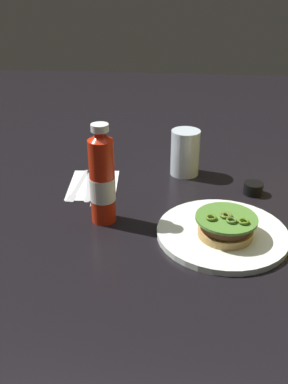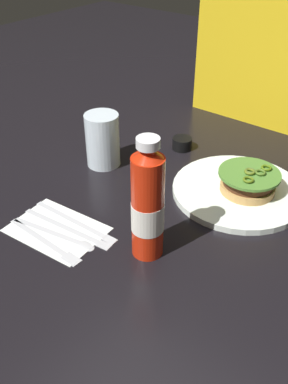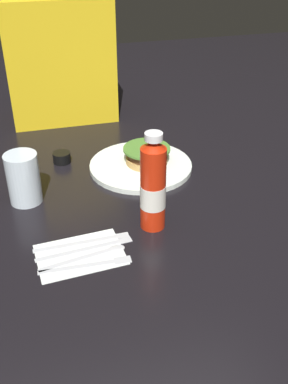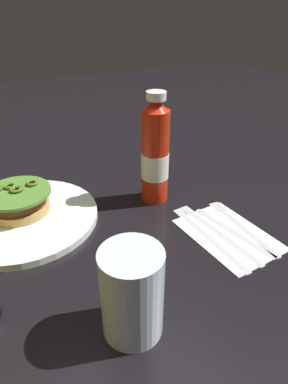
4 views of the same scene
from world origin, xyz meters
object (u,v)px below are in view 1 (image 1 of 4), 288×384
Objects in this scene: condiment_cup at (253,188)px; fork_utensil at (77,187)px; dinner_plate at (222,233)px; burger_sandwich at (226,226)px; spoon_utensil at (88,188)px; water_glass at (185,153)px; steak_knife at (106,188)px; butter_knife at (97,188)px; napkin at (93,185)px; ketchup_bottle at (102,179)px.

condiment_cup is 0.26× the size of fork_utensil.
dinner_plate is 1.49× the size of fork_utensil.
burger_sandwich is 2.61× the size of condiment_cup.
spoon_utensil is at bearing -121.29° from burger_sandwich.
water_glass reaches higher than fork_utensil.
condiment_cup is 0.24× the size of steak_knife.
burger_sandwich is 0.62× the size of butter_knife.
napkin is 0.05m from steak_knife.
ketchup_bottle is 0.21m from fork_utensil.
dinner_plate reaches higher than fork_utensil.
burger_sandwich is 0.62× the size of steak_knife.
fork_utensil is (0.12, -0.29, -0.06)m from water_glass.
water_glass reaches higher than spoon_utensil.
burger_sandwich is (0.02, 0.00, 0.03)m from dinner_plate.
steak_knife is at bearing -59.19° from water_glass.
spoon_utensil is (-0.19, -0.34, -0.00)m from dinner_plate.
burger_sandwich is 0.25m from condiment_cup.
dinner_plate is at bearing -168.14° from burger_sandwich.
condiment_cup is 0.39m from steak_knife.
ketchup_bottle is 1.81× the size of water_glass.
spoon_utensil is at bearing 76.35° from fork_utensil.
dinner_plate is at bearing 61.96° from fork_utensil.
napkin is 0.85× the size of butter_knife.
water_glass is at bearing 118.51° from butter_knife.
ketchup_bottle is at bearing -102.55° from burger_sandwich.
water_glass is at bearing -120.95° from condiment_cup.
fork_utensil and steak_knife have the same top height.
dinner_plate is 0.04m from burger_sandwich.
ketchup_bottle is 0.19m from steak_knife.
spoon_utensil is (-0.15, -0.07, -0.10)m from ketchup_bottle.
napkin is at bearing -67.96° from water_glass.
burger_sandwich is 0.68× the size of fork_utensil.
condiment_cup is at bearing 59.05° from water_glass.
napkin is 0.94× the size of fork_utensil.
condiment_cup is (0.11, 0.18, -0.05)m from water_glass.
burger_sandwich is 0.39m from butter_knife.
water_glass is (-0.28, 0.18, -0.04)m from ketchup_bottle.
condiment_cup is 0.41m from butter_knife.
dinner_plate is 0.39m from spoon_utensil.
condiment_cup is at bearing 88.76° from napkin.
burger_sandwich is 0.42m from napkin.
water_glass is 0.29m from spoon_utensil.
butter_knife is (-0.21, -0.32, -0.03)m from burger_sandwich.
fork_utensil is 0.05m from butter_knife.
ketchup_bottle is 1.10× the size of butter_knife.
napkin is 0.03m from butter_knife.
steak_knife is (0.01, -0.39, -0.01)m from condiment_cup.
condiment_cup is 0.44m from spoon_utensil.
napkin is 0.05m from fork_utensil.
butter_knife is at bearing 31.02° from napkin.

